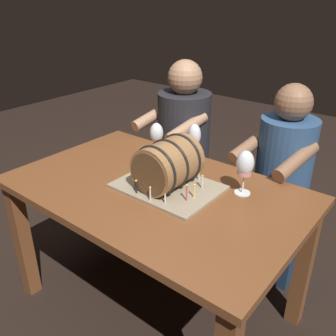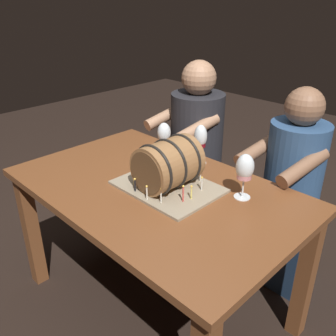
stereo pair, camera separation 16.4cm
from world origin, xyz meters
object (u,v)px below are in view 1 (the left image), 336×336
at_px(wine_glass_red, 194,137).
at_px(wine_glass_rose, 245,165).
at_px(dining_table, 155,207).
at_px(person_seated_right, 279,195).
at_px(barrel_cake, 168,167).
at_px(wine_glass_empty, 157,134).
at_px(person_seated_left, 183,157).

bearing_deg(wine_glass_red, wine_glass_rose, -20.67).
distance_m(dining_table, wine_glass_rose, 0.47).
distance_m(wine_glass_red, person_seated_right, 0.61).
height_order(barrel_cake, wine_glass_rose, barrel_cake).
relative_size(wine_glass_red, wine_glass_empty, 1.12).
bearing_deg(wine_glass_rose, dining_table, -149.37).
xyz_separation_m(wine_glass_red, person_seated_right, (0.36, 0.34, -0.36)).
xyz_separation_m(wine_glass_red, wine_glass_empty, (-0.20, -0.06, -0.01)).
distance_m(dining_table, wine_glass_red, 0.42).
bearing_deg(wine_glass_empty, barrel_cake, -41.55).
bearing_deg(wine_glass_empty, wine_glass_rose, -7.47).
bearing_deg(wine_glass_red, dining_table, -86.33).
bearing_deg(person_seated_left, person_seated_right, -0.04).
distance_m(wine_glass_red, wine_glass_empty, 0.21).
xyz_separation_m(dining_table, person_seated_right, (0.34, 0.68, -0.11)).
relative_size(dining_table, person_seated_right, 1.20).
relative_size(barrel_cake, wine_glass_rose, 2.21).
height_order(dining_table, person_seated_left, person_seated_left).
relative_size(person_seated_left, person_seated_right, 1.04).
bearing_deg(person_seated_right, wine_glass_red, -136.63).
bearing_deg(wine_glass_rose, wine_glass_red, 159.33).
distance_m(wine_glass_empty, person_seated_right, 0.77).
height_order(wine_glass_empty, person_seated_left, person_seated_left).
bearing_deg(wine_glass_empty, dining_table, -51.08).
bearing_deg(dining_table, wine_glass_empty, 128.92).
bearing_deg(barrel_cake, person_seated_left, 121.12).
bearing_deg(dining_table, wine_glass_red, 93.67).
bearing_deg(wine_glass_red, person_seated_left, 133.01).
height_order(dining_table, wine_glass_red, wine_glass_red).
height_order(wine_glass_red, wine_glass_rose, wine_glass_red).
bearing_deg(wine_glass_red, barrel_cake, -76.73).
xyz_separation_m(dining_table, wine_glass_rose, (0.34, 0.20, 0.25)).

